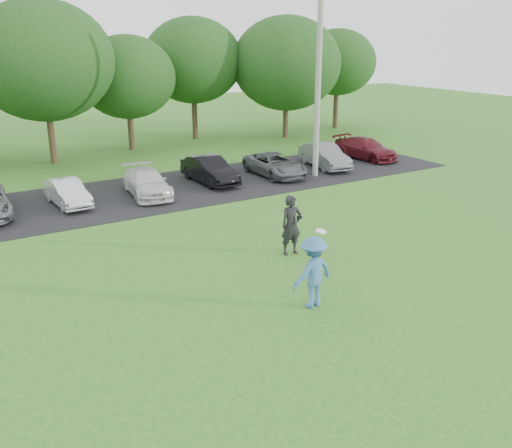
# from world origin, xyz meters

# --- Properties ---
(ground) EXTENTS (100.00, 100.00, 0.00)m
(ground) POSITION_xyz_m (0.00, 0.00, 0.00)
(ground) COLOR #28651C
(ground) RESTS_ON ground
(parking_lot) EXTENTS (32.00, 6.50, 0.03)m
(parking_lot) POSITION_xyz_m (0.00, 13.00, 0.01)
(parking_lot) COLOR black
(parking_lot) RESTS_ON ground
(utility_pole) EXTENTS (0.28, 0.28, 9.27)m
(utility_pole) POSITION_xyz_m (8.49, 11.62, 4.64)
(utility_pole) COLOR gray
(utility_pole) RESTS_ON ground
(frisbee_player) EXTENTS (1.34, 0.87, 2.17)m
(frisbee_player) POSITION_xyz_m (-0.29, 0.20, 0.98)
(frisbee_player) COLOR teal
(frisbee_player) RESTS_ON ground
(camera_bystander) EXTENTS (0.77, 0.55, 1.98)m
(camera_bystander) POSITION_xyz_m (1.39, 3.58, 0.99)
(camera_bystander) COLOR black
(camera_bystander) RESTS_ON ground
(parked_cars) EXTENTS (28.84, 5.05, 1.24)m
(parked_cars) POSITION_xyz_m (-0.59, 12.90, 0.61)
(parked_cars) COLOR #5C5E64
(parked_cars) RESTS_ON parking_lot
(tree_row) EXTENTS (42.39, 9.85, 8.64)m
(tree_row) POSITION_xyz_m (1.51, 22.76, 4.91)
(tree_row) COLOR #38281C
(tree_row) RESTS_ON ground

